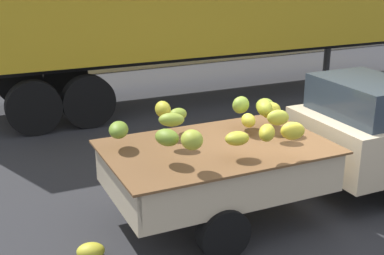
% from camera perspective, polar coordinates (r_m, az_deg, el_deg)
% --- Properties ---
extents(ground, '(220.00, 220.00, 0.00)m').
position_cam_1_polar(ground, '(7.60, 12.62, -8.53)').
color(ground, '#28282B').
extents(curb_strip, '(80.00, 0.80, 0.16)m').
position_cam_1_polar(curb_strip, '(16.06, -9.60, 6.54)').
color(curb_strip, gray).
rests_on(curb_strip, ground).
extents(pickup_truck, '(5.08, 1.87, 1.70)m').
position_cam_1_polar(pickup_truck, '(7.75, 15.85, -1.07)').
color(pickup_truck, '#CCB793').
rests_on(pickup_truck, ground).
extents(fallen_banana_bunch_near_tailgate, '(0.39, 0.35, 0.18)m').
position_cam_1_polar(fallen_banana_bunch_near_tailgate, '(6.38, -11.08, -13.19)').
color(fallen_banana_bunch_near_tailgate, gold).
rests_on(fallen_banana_bunch_near_tailgate, ground).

